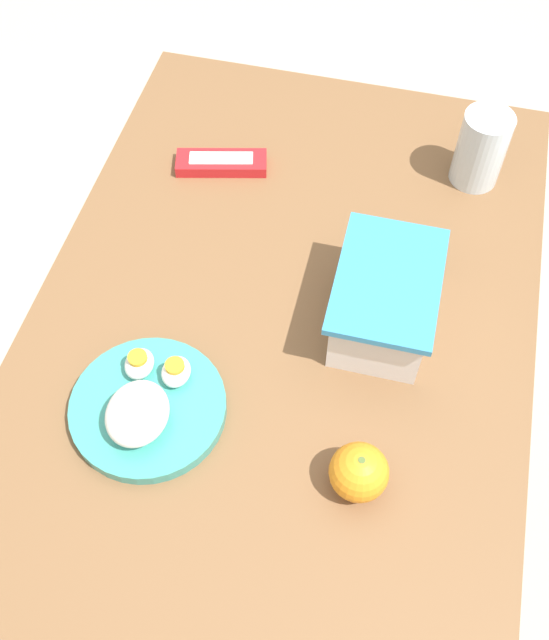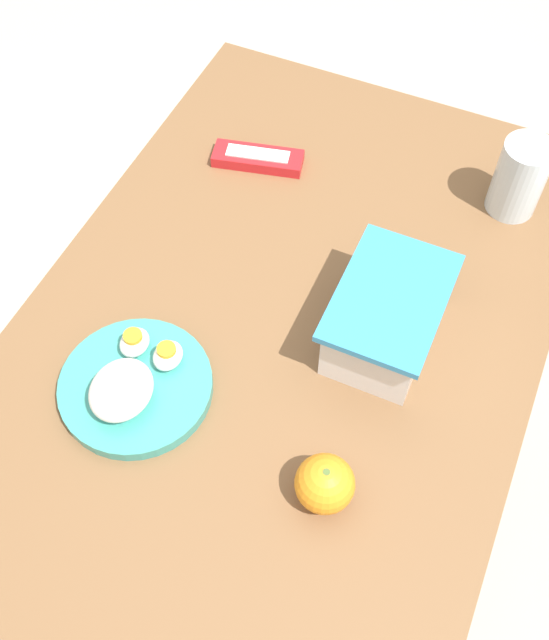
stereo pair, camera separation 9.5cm
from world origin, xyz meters
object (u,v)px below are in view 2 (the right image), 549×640
(food_container, at_px, (387,319))
(candy_bar, at_px, (258,158))
(orange_fruit, at_px, (325,484))
(drinking_glass, at_px, (520,178))
(rice_plate, at_px, (133,384))

(food_container, relative_size, candy_bar, 1.31)
(orange_fruit, xyz_separation_m, drinking_glass, (-0.52, 0.08, 0.02))
(food_container, distance_m, candy_bar, 0.36)
(food_container, height_order, candy_bar, food_container)
(food_container, relative_size, orange_fruit, 2.76)
(orange_fruit, height_order, rice_plate, orange_fruit)
(food_container, height_order, drinking_glass, drinking_glass)
(food_container, bearing_deg, orange_fruit, 2.28)
(rice_plate, distance_m, candy_bar, 0.43)
(rice_plate, height_order, drinking_glass, drinking_glass)
(rice_plate, xyz_separation_m, candy_bar, (-0.43, -0.03, -0.01))
(candy_bar, bearing_deg, drinking_glass, 100.55)
(orange_fruit, height_order, candy_bar, orange_fruit)
(candy_bar, xyz_separation_m, drinking_glass, (-0.07, 0.38, 0.05))
(orange_fruit, bearing_deg, candy_bar, -147.28)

